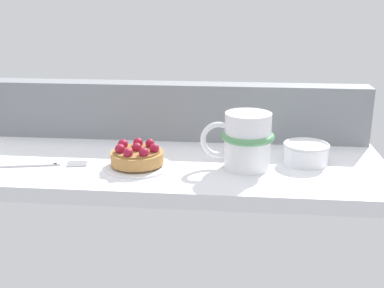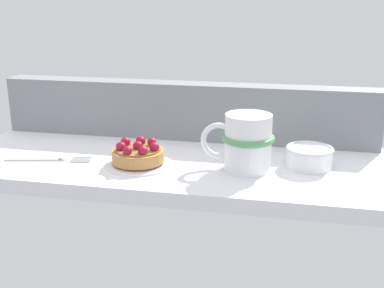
# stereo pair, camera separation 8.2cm
# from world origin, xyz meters

# --- Properties ---
(ground_plane) EXTENTS (0.78, 0.32, 0.03)m
(ground_plane) POSITION_xyz_m (0.00, 0.00, -0.01)
(ground_plane) COLOR white
(window_rail_back) EXTENTS (0.77, 0.05, 0.12)m
(window_rail_back) POSITION_xyz_m (0.00, 0.13, 0.06)
(window_rail_back) COLOR gray
(window_rail_back) RESTS_ON ground_plane
(dessert_plate) EXTENTS (0.12, 0.12, 0.01)m
(dessert_plate) POSITION_xyz_m (-0.05, -0.05, 0.00)
(dessert_plate) COLOR white
(dessert_plate) RESTS_ON ground_plane
(raspberry_tart) EXTENTS (0.09, 0.09, 0.04)m
(raspberry_tart) POSITION_xyz_m (-0.05, -0.05, 0.02)
(raspberry_tart) COLOR #B77F42
(raspberry_tart) RESTS_ON dessert_plate
(coffee_mug) EXTENTS (0.13, 0.09, 0.10)m
(coffee_mug) POSITION_xyz_m (0.14, -0.03, 0.05)
(coffee_mug) COLOR white
(coffee_mug) RESTS_ON ground_plane
(dessert_fork) EXTENTS (0.16, 0.05, 0.01)m
(dessert_fork) POSITION_xyz_m (-0.21, -0.06, 0.00)
(dessert_fork) COLOR #B7B7BC
(dessert_fork) RESTS_ON ground_plane
(sugar_bowl) EXTENTS (0.08, 0.08, 0.04)m
(sugar_bowl) POSITION_xyz_m (0.25, 0.00, 0.02)
(sugar_bowl) COLOR white
(sugar_bowl) RESTS_ON ground_plane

